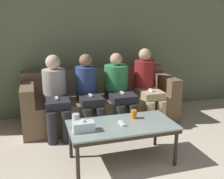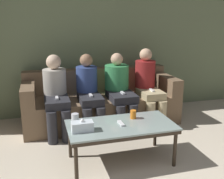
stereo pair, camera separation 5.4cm
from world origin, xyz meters
name	(u,v)px [view 1 (the left image)]	position (x,y,z in m)	size (l,w,h in m)	color
wall_back	(92,35)	(0.00, 3.43, 1.30)	(12.00, 0.06, 2.60)	#707F5B
couch	(100,103)	(0.00, 2.93, 0.30)	(2.28, 0.85, 0.79)	brown
coffee_table	(122,128)	(-0.07, 1.68, 0.41)	(1.16, 0.60, 0.45)	#8C9E99
cup_near_left	(76,118)	(-0.54, 1.88, 0.50)	(0.08, 0.08, 0.10)	silver
cup_near_right	(134,114)	(0.12, 1.81, 0.50)	(0.07, 0.07, 0.10)	orange
tissue_box	(84,126)	(-0.50, 1.62, 0.50)	(0.22, 0.12, 0.13)	silver
game_remote	(122,123)	(-0.07, 1.68, 0.46)	(0.04, 0.15, 0.02)	white
seated_person_left_end	(55,93)	(-0.68, 2.70, 0.58)	(0.32, 0.71, 1.08)	#28282D
seated_person_mid_left	(88,91)	(-0.23, 2.69, 0.57)	(0.31, 0.70, 1.08)	#28282D
seated_person_mid_right	(118,88)	(0.23, 2.71, 0.58)	(0.36, 0.73, 1.07)	#28282D
seated_person_right_end	(147,84)	(0.68, 2.71, 0.60)	(0.31, 0.67, 1.13)	tan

